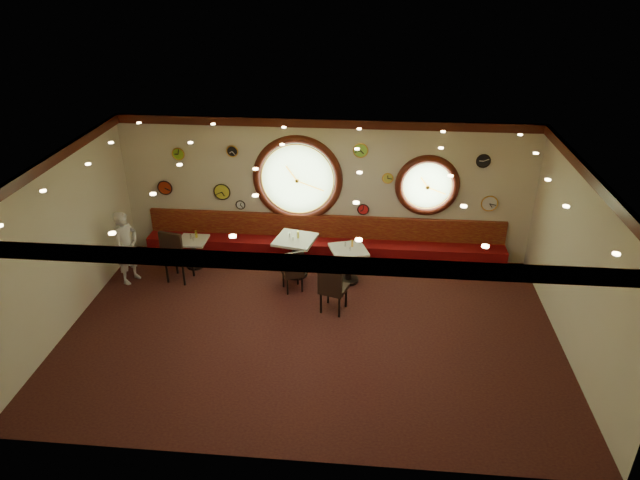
% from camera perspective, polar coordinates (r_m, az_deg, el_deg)
% --- Properties ---
extents(floor, '(9.00, 6.00, 0.00)m').
position_cam_1_polar(floor, '(10.69, -0.90, -9.12)').
color(floor, black).
rests_on(floor, ground).
extents(ceiling, '(9.00, 6.00, 0.02)m').
position_cam_1_polar(ceiling, '(9.17, -1.04, 7.24)').
color(ceiling, gold).
rests_on(ceiling, wall_back).
extents(wall_back, '(9.00, 0.02, 3.20)m').
position_cam_1_polar(wall_back, '(12.54, 0.51, 4.98)').
color(wall_back, beige).
rests_on(wall_back, floor).
extents(wall_front, '(9.00, 0.02, 3.20)m').
position_cam_1_polar(wall_front, '(7.36, -3.52, -12.76)').
color(wall_front, beige).
rests_on(wall_front, floor).
extents(wall_left, '(0.02, 6.00, 3.20)m').
position_cam_1_polar(wall_left, '(11.20, -24.50, -0.42)').
color(wall_left, beige).
rests_on(wall_left, floor).
extents(wall_right, '(0.02, 6.00, 3.20)m').
position_cam_1_polar(wall_right, '(10.41, 24.53, -2.51)').
color(wall_right, beige).
rests_on(wall_right, floor).
extents(molding_back, '(9.00, 0.10, 0.18)m').
position_cam_1_polar(molding_back, '(12.00, 0.52, 11.59)').
color(molding_back, '#3A120A').
rests_on(molding_back, wall_back).
extents(molding_front, '(9.00, 0.10, 0.18)m').
position_cam_1_polar(molding_front, '(6.54, -3.82, -2.26)').
color(molding_front, '#3A120A').
rests_on(molding_front, wall_back).
extents(molding_left, '(0.10, 6.00, 0.18)m').
position_cam_1_polar(molding_left, '(10.63, -25.81, 6.82)').
color(molding_left, '#3A120A').
rests_on(molding_left, wall_back).
extents(molding_right, '(0.10, 6.00, 0.18)m').
position_cam_1_polar(molding_right, '(9.80, 25.92, 5.22)').
color(molding_right, '#3A120A').
rests_on(molding_right, wall_back).
extents(banquette_base, '(8.00, 0.55, 0.20)m').
position_cam_1_polar(banquette_base, '(12.93, 0.38, -1.66)').
color(banquette_base, black).
rests_on(banquette_base, floor).
extents(banquette_seat, '(8.00, 0.55, 0.30)m').
position_cam_1_polar(banquette_seat, '(12.81, 0.38, -0.68)').
color(banquette_seat, '#5A070A').
rests_on(banquette_seat, banquette_base).
extents(banquette_back, '(8.00, 0.10, 0.55)m').
position_cam_1_polar(banquette_back, '(12.82, 0.47, 1.36)').
color(banquette_back, '#5D070F').
rests_on(banquette_back, wall_back).
extents(porthole_left_glass, '(1.66, 0.02, 1.66)m').
position_cam_1_polar(porthole_left_glass, '(12.50, -2.25, 6.12)').
color(porthole_left_glass, '#8EB86E').
rests_on(porthole_left_glass, wall_back).
extents(porthole_left_frame, '(1.98, 0.18, 1.98)m').
position_cam_1_polar(porthole_left_frame, '(12.49, -2.26, 6.10)').
color(porthole_left_frame, '#3A120A').
rests_on(porthole_left_frame, wall_back).
extents(porthole_left_ring, '(1.61, 0.03, 1.61)m').
position_cam_1_polar(porthole_left_ring, '(12.46, -2.27, 6.05)').
color(porthole_left_ring, gold).
rests_on(porthole_left_ring, wall_back).
extents(porthole_right_glass, '(1.10, 0.02, 1.10)m').
position_cam_1_polar(porthole_right_glass, '(12.48, 10.67, 5.39)').
color(porthole_right_glass, '#8EB86E').
rests_on(porthole_right_glass, wall_back).
extents(porthole_right_frame, '(1.38, 0.18, 1.38)m').
position_cam_1_polar(porthole_right_frame, '(12.47, 10.67, 5.36)').
color(porthole_right_frame, '#3A120A').
rests_on(porthole_right_frame, wall_back).
extents(porthole_right_ring, '(1.09, 0.03, 1.09)m').
position_cam_1_polar(porthole_right_ring, '(12.44, 10.68, 5.31)').
color(porthole_right_ring, gold).
rests_on(porthole_right_ring, wall_back).
extents(wall_clock_0, '(0.24, 0.03, 0.24)m').
position_cam_1_polar(wall_clock_0, '(12.62, 4.34, 3.08)').
color(wall_clock_0, red).
rests_on(wall_clock_0, wall_back).
extents(wall_clock_1, '(0.34, 0.03, 0.34)m').
position_cam_1_polar(wall_clock_1, '(12.78, 16.58, 3.53)').
color(wall_clock_1, silver).
rests_on(wall_clock_1, wall_back).
extents(wall_clock_2, '(0.32, 0.03, 0.32)m').
position_cam_1_polar(wall_clock_2, '(13.29, -15.24, 5.07)').
color(wall_clock_2, '#B72C12').
rests_on(wall_clock_2, wall_back).
extents(wall_clock_3, '(0.24, 0.03, 0.24)m').
position_cam_1_polar(wall_clock_3, '(12.52, -8.76, 8.78)').
color(wall_clock_3, black).
rests_on(wall_clock_3, wall_back).
extents(wall_clock_4, '(0.28, 0.03, 0.28)m').
position_cam_1_polar(wall_clock_4, '(12.41, 16.02, 7.62)').
color(wall_clock_4, black).
rests_on(wall_clock_4, wall_back).
extents(wall_clock_5, '(0.36, 0.03, 0.36)m').
position_cam_1_polar(wall_clock_5, '(12.92, -9.77, 4.78)').
color(wall_clock_5, yellow).
rests_on(wall_clock_5, wall_back).
extents(wall_clock_6, '(0.22, 0.03, 0.22)m').
position_cam_1_polar(wall_clock_6, '(12.34, 6.79, 6.16)').
color(wall_clock_6, gold).
rests_on(wall_clock_6, wall_back).
extents(wall_clock_7, '(0.26, 0.03, 0.26)m').
position_cam_1_polar(wall_clock_7, '(12.89, -13.98, 8.35)').
color(wall_clock_7, '#7EB323').
rests_on(wall_clock_7, wall_back).
extents(wall_clock_8, '(0.30, 0.03, 0.30)m').
position_cam_1_polar(wall_clock_8, '(12.14, 4.08, 8.93)').
color(wall_clock_8, '#96E246').
rests_on(wall_clock_8, wall_back).
extents(wall_clock_9, '(0.20, 0.03, 0.20)m').
position_cam_1_polar(wall_clock_9, '(12.94, -7.95, 3.51)').
color(wall_clock_9, white).
rests_on(wall_clock_9, wall_back).
extents(table_a, '(0.61, 0.61, 0.67)m').
position_cam_1_polar(table_a, '(12.83, -12.51, -0.96)').
color(table_a, black).
rests_on(table_a, floor).
extents(table_b, '(0.95, 0.95, 0.88)m').
position_cam_1_polar(table_b, '(12.16, -2.47, -1.21)').
color(table_b, black).
rests_on(table_b, floor).
extents(table_c, '(0.90, 0.90, 0.78)m').
position_cam_1_polar(table_c, '(11.95, 2.85, -2.10)').
color(table_c, black).
rests_on(table_c, floor).
extents(chair_a, '(0.60, 0.60, 0.75)m').
position_cam_1_polar(chair_a, '(12.21, -14.29, -1.27)').
color(chair_a, black).
rests_on(chair_a, floor).
extents(chair_b, '(0.53, 0.53, 0.59)m').
position_cam_1_polar(chair_b, '(11.57, -2.66, -2.85)').
color(chair_b, black).
rests_on(chair_b, floor).
extents(chair_c, '(0.60, 0.60, 0.71)m').
position_cam_1_polar(chair_c, '(10.84, 1.20, -4.36)').
color(chair_c, black).
rests_on(chair_c, floor).
extents(condiment_a_salt, '(0.04, 0.04, 0.11)m').
position_cam_1_polar(condiment_a_salt, '(12.76, -12.82, 0.36)').
color(condiment_a_salt, silver).
rests_on(condiment_a_salt, table_a).
extents(condiment_b_salt, '(0.04, 0.04, 0.10)m').
position_cam_1_polar(condiment_b_salt, '(12.05, -3.07, 0.51)').
color(condiment_b_salt, silver).
rests_on(condiment_b_salt, table_b).
extents(condiment_c_salt, '(0.03, 0.03, 0.10)m').
position_cam_1_polar(condiment_c_salt, '(11.89, 2.54, -0.44)').
color(condiment_c_salt, '#B8B8BC').
rests_on(condiment_c_salt, table_c).
extents(condiment_a_pepper, '(0.03, 0.03, 0.09)m').
position_cam_1_polar(condiment_a_pepper, '(12.65, -12.57, 0.09)').
color(condiment_a_pepper, silver).
rests_on(condiment_a_pepper, table_a).
extents(condiment_b_pepper, '(0.03, 0.03, 0.09)m').
position_cam_1_polar(condiment_b_pepper, '(11.91, -2.72, 0.15)').
color(condiment_b_pepper, '#BAB9BE').
rests_on(condiment_b_pepper, table_b).
extents(condiment_c_pepper, '(0.03, 0.03, 0.09)m').
position_cam_1_polar(condiment_c_pepper, '(11.72, 3.03, -0.89)').
color(condiment_c_pepper, silver).
rests_on(condiment_c_pepper, table_c).
extents(condiment_a_bottle, '(0.05, 0.05, 0.17)m').
position_cam_1_polar(condiment_a_bottle, '(12.77, -12.28, 0.60)').
color(condiment_a_bottle, yellow).
rests_on(condiment_a_bottle, table_a).
extents(condiment_b_bottle, '(0.05, 0.05, 0.15)m').
position_cam_1_polar(condiment_b_bottle, '(11.99, -2.21, 0.53)').
color(condiment_b_bottle, gold).
rests_on(condiment_b_bottle, table_b).
extents(condiment_c_bottle, '(0.05, 0.05, 0.15)m').
position_cam_1_polar(condiment_c_bottle, '(11.87, 3.24, -0.33)').
color(condiment_c_bottle, gold).
rests_on(condiment_c_bottle, table_c).
extents(waiter, '(0.57, 0.68, 1.60)m').
position_cam_1_polar(waiter, '(12.49, -18.74, -0.69)').
color(waiter, silver).
rests_on(waiter, floor).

